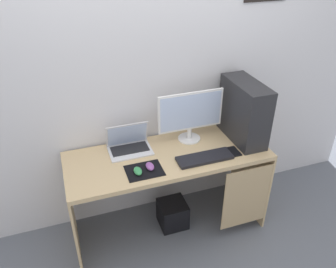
# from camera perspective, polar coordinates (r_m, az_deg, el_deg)

# --- Properties ---
(ground_plane) EXTENTS (8.00, 8.00, 0.00)m
(ground_plane) POSITION_cam_1_polar(r_m,az_deg,el_deg) (3.06, 0.00, -14.98)
(ground_plane) COLOR slate
(wall_back) EXTENTS (4.00, 0.05, 2.60)m
(wall_back) POSITION_cam_1_polar(r_m,az_deg,el_deg) (2.60, -2.41, 10.83)
(wall_back) COLOR silver
(wall_back) RESTS_ON ground_plane
(desk) EXTENTS (1.55, 0.59, 0.74)m
(desk) POSITION_cam_1_polar(r_m,az_deg,el_deg) (2.65, 0.50, -6.05)
(desk) COLOR tan
(desk) RESTS_ON ground_plane
(pc_tower) EXTENTS (0.20, 0.48, 0.48)m
(pc_tower) POSITION_cam_1_polar(r_m,az_deg,el_deg) (2.72, 12.68, 3.75)
(pc_tower) COLOR #232326
(pc_tower) RESTS_ON desk
(monitor) EXTENTS (0.53, 0.18, 0.42)m
(monitor) POSITION_cam_1_polar(r_m,az_deg,el_deg) (2.64, 3.80, 3.25)
(monitor) COLOR white
(monitor) RESTS_ON desk
(laptop) EXTENTS (0.33, 0.22, 0.21)m
(laptop) POSITION_cam_1_polar(r_m,az_deg,el_deg) (2.62, -6.56, -1.83)
(laptop) COLOR silver
(laptop) RESTS_ON desk
(keyboard) EXTENTS (0.42, 0.14, 0.02)m
(keyboard) POSITION_cam_1_polar(r_m,az_deg,el_deg) (2.53, 6.19, -4.02)
(keyboard) COLOR black
(keyboard) RESTS_ON desk
(mousepad) EXTENTS (0.26, 0.20, 0.00)m
(mousepad) POSITION_cam_1_polar(r_m,az_deg,el_deg) (2.41, -4.02, -6.16)
(mousepad) COLOR black
(mousepad) RESTS_ON desk
(mouse_left) EXTENTS (0.06, 0.10, 0.03)m
(mouse_left) POSITION_cam_1_polar(r_m,az_deg,el_deg) (2.41, -3.07, -5.45)
(mouse_left) COLOR #8C4C99
(mouse_left) RESTS_ON mousepad
(mouse_right) EXTENTS (0.06, 0.10, 0.03)m
(mouse_right) POSITION_cam_1_polar(r_m,az_deg,el_deg) (2.38, -5.11, -6.23)
(mouse_right) COLOR #338C4C
(mouse_right) RESTS_ON mousepad
(cell_phone) EXTENTS (0.07, 0.13, 0.01)m
(cell_phone) POSITION_cam_1_polar(r_m,az_deg,el_deg) (2.64, 11.06, -2.90)
(cell_phone) COLOR black
(cell_phone) RESTS_ON desk
(subwoofer) EXTENTS (0.23, 0.23, 0.23)m
(subwoofer) POSITION_cam_1_polar(r_m,az_deg,el_deg) (2.98, 0.81, -13.32)
(subwoofer) COLOR black
(subwoofer) RESTS_ON ground_plane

